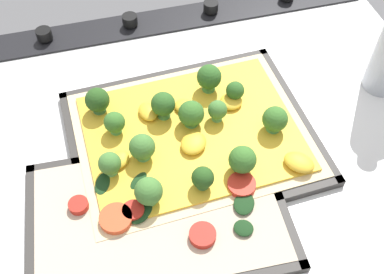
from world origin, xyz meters
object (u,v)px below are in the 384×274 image
Objects in this scene: veggie_pizza_back at (159,213)px; baking_tray_back at (158,216)px; baking_tray_front at (192,138)px; broccoli_pizza at (189,132)px.

baking_tray_back is at bearing 5.34° from veggie_pizza_back.
baking_tray_front is 13.90cm from veggie_pizza_back.
broccoli_pizza is at bearing -122.31° from veggie_pizza_back.
broccoli_pizza reaches higher than baking_tray_back.
broccoli_pizza is at bearing 28.18° from baking_tray_front.
broccoli_pizza reaches higher than baking_tray_front.
broccoli_pizza is 13.69cm from baking_tray_back.
veggie_pizza_back reaches higher than baking_tray_front.
baking_tray_front is at bearing -123.73° from baking_tray_back.
veggie_pizza_back is (7.20, 11.39, -1.12)cm from broccoli_pizza.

